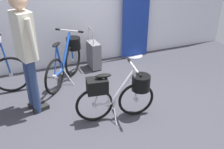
{
  "coord_description": "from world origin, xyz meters",
  "views": [
    {
      "loc": [
        -1.31,
        -2.84,
        2.33
      ],
      "look_at": [
        -0.04,
        0.3,
        0.55
      ],
      "focal_mm": 41.77,
      "sensor_mm": 36.0,
      "label": 1
    }
  ],
  "objects": [
    {
      "name": "floor_banner_stand",
      "position": [
        1.13,
        1.9,
        0.74
      ],
      "size": [
        0.6,
        0.36,
        1.65
      ],
      "color": "#B7B7BC",
      "rests_on": "ground_plane"
    },
    {
      "name": "rolling_suitcase",
      "position": [
        0.12,
        1.67,
        0.28
      ],
      "size": [
        0.2,
        0.37,
        0.83
      ],
      "color": "slate",
      "rests_on": "ground_plane"
    },
    {
      "name": "display_bike_left",
      "position": [
        -0.47,
        1.39,
        0.42
      ],
      "size": [
        0.88,
        1.03,
        0.91
      ],
      "color": "black",
      "rests_on": "ground_plane"
    },
    {
      "name": "visitor_near_wall",
      "position": [
        -1.16,
        0.65,
        1.02
      ],
      "size": [
        0.35,
        0.51,
        1.76
      ],
      "color": "navy",
      "rests_on": "ground_plane"
    },
    {
      "name": "folding_bike_foreground",
      "position": [
        -0.06,
        -0.0,
        0.43
      ],
      "size": [
        1.14,
        0.53,
        0.81
      ],
      "color": "black",
      "rests_on": "ground_plane"
    },
    {
      "name": "ground_plane",
      "position": [
        0.0,
        0.0,
        0.0
      ],
      "size": [
        7.0,
        7.0,
        0.0
      ],
      "primitive_type": "plane",
      "color": "#38383F"
    }
  ]
}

